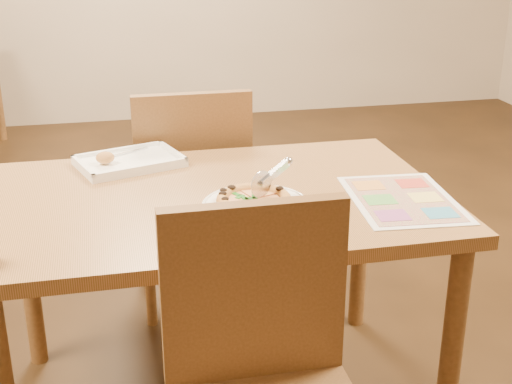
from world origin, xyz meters
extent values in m
cube|color=#9F683F|center=(0.00, 0.00, 0.70)|extent=(1.30, 0.85, 0.04)
cylinder|color=brown|center=(-0.59, 0.36, 0.34)|extent=(0.06, 0.06, 0.68)
cylinder|color=brown|center=(0.59, -0.36, 0.34)|extent=(0.06, 0.06, 0.68)
cylinder|color=brown|center=(0.59, 0.36, 0.34)|extent=(0.06, 0.06, 0.68)
cube|color=brown|center=(0.00, -0.51, 0.68)|extent=(0.42, 0.04, 0.45)
cube|color=brown|center=(0.00, 0.70, 0.45)|extent=(0.42, 0.42, 0.04)
cube|color=brown|center=(0.00, 0.51, 0.68)|extent=(0.42, 0.04, 0.45)
cylinder|color=white|center=(0.09, -0.12, 0.73)|extent=(0.37, 0.37, 0.02)
cylinder|color=#E2A14D|center=(0.08, -0.13, 0.74)|extent=(0.20, 0.20, 0.01)
cylinder|color=#EDD881|center=(0.08, -0.13, 0.75)|extent=(0.17, 0.17, 0.01)
torus|color=#E2A14D|center=(0.08, -0.13, 0.75)|extent=(0.21, 0.21, 0.03)
cylinder|color=silver|center=(0.10, -0.12, 0.79)|extent=(0.07, 0.04, 0.08)
cube|color=silver|center=(0.15, -0.09, 0.81)|extent=(0.11, 0.07, 0.06)
cube|color=white|center=(-0.23, 0.32, 0.73)|extent=(0.37, 0.30, 0.02)
cube|color=silver|center=(-0.23, 0.32, 0.74)|extent=(0.14, 0.09, 0.00)
ellipsoid|color=#BA8242|center=(-0.31, 0.29, 0.76)|extent=(0.06, 0.05, 0.04)
cube|color=silver|center=(0.51, -0.15, 0.72)|extent=(0.32, 0.42, 0.00)
camera|label=1|loc=(-0.30, -1.88, 1.47)|focal=50.00mm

